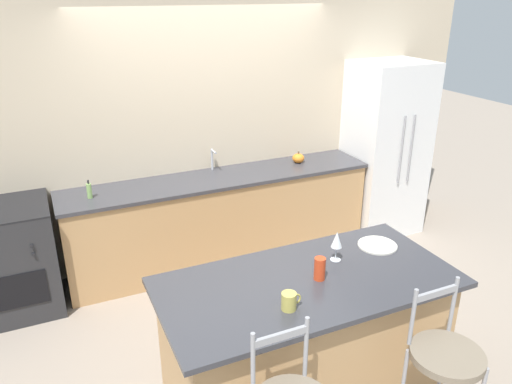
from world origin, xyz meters
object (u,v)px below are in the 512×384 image
object	(u,v)px
bar_stool_far	(443,372)
dinner_plate	(377,245)
wine_glass	(337,240)
soap_bottle	(89,191)
oven_range	(8,260)
coffee_mug	(289,301)
tumbler_cup	(320,269)
pumpkin_decoration	(298,158)
refrigerator	(385,149)

from	to	relation	value
bar_stool_far	dinner_plate	distance (m)	0.98
wine_glass	soap_bottle	distance (m)	2.29
oven_range	bar_stool_far	xyz separation A→B (m)	(2.29, -2.68, 0.14)
dinner_plate	soap_bottle	bearing A→B (deg)	134.04
bar_stool_far	coffee_mug	distance (m)	0.96
coffee_mug	tumbler_cup	world-z (taller)	tumbler_cup
oven_range	pumpkin_decoration	world-z (taller)	pumpkin_decoration
bar_stool_far	tumbler_cup	distance (m)	0.90
wine_glass	refrigerator	bearing A→B (deg)	45.04
dinner_plate	soap_bottle	size ratio (longest dim) A/B	1.65
coffee_mug	tumbler_cup	bearing A→B (deg)	32.07
refrigerator	soap_bottle	xyz separation A→B (m)	(-3.19, 0.01, 0.03)
oven_range	wine_glass	size ratio (longest dim) A/B	4.62
bar_stool_far	tumbler_cup	bearing A→B (deg)	120.61
coffee_mug	dinner_plate	bearing A→B (deg)	23.58
dinner_plate	wine_glass	distance (m)	0.40
coffee_mug	soap_bottle	xyz separation A→B (m)	(-0.82, 2.20, -0.00)
bar_stool_far	oven_range	bearing A→B (deg)	130.47
dinner_plate	wine_glass	world-z (taller)	wine_glass
oven_range	bar_stool_far	bearing A→B (deg)	-49.53
oven_range	dinner_plate	world-z (taller)	oven_range
tumbler_cup	pumpkin_decoration	distance (m)	2.31
coffee_mug	oven_range	bearing A→B (deg)	125.45
bar_stool_far	tumbler_cup	size ratio (longest dim) A/B	7.60
refrigerator	bar_stool_far	distance (m)	3.17
tumbler_cup	soap_bottle	distance (m)	2.30
coffee_mug	soap_bottle	distance (m)	2.35
dinner_plate	tumbler_cup	bearing A→B (deg)	-161.49
refrigerator	dinner_plate	world-z (taller)	refrigerator
oven_range	refrigerator	bearing A→B (deg)	0.10
oven_range	bar_stool_far	size ratio (longest dim) A/B	0.85
oven_range	dinner_plate	size ratio (longest dim) A/B	3.51
oven_range	wine_glass	distance (m)	2.85
refrigerator	pumpkin_decoration	size ratio (longest dim) A/B	15.27
oven_range	pumpkin_decoration	xyz separation A→B (m)	(2.87, 0.10, 0.49)
refrigerator	dinner_plate	xyz separation A→B (m)	(-1.45, -1.79, -0.01)
dinner_plate	pumpkin_decoration	distance (m)	1.93
tumbler_cup	refrigerator	bearing A→B (deg)	44.14
wine_glass	coffee_mug	bearing A→B (deg)	-146.42
tumbler_cup	dinner_plate	bearing A→B (deg)	18.51
wine_glass	pumpkin_decoration	bearing A→B (deg)	68.08
bar_stool_far	dinner_plate	xyz separation A→B (m)	(0.19, 0.90, 0.33)
soap_bottle	bar_stool_far	bearing A→B (deg)	-60.08
oven_range	tumbler_cup	world-z (taller)	tumbler_cup
refrigerator	coffee_mug	xyz separation A→B (m)	(-2.37, -2.19, 0.03)
wine_glass	tumbler_cup	size ratio (longest dim) A/B	1.41
dinner_plate	soap_bottle	world-z (taller)	soap_bottle
tumbler_cup	pumpkin_decoration	bearing A→B (deg)	64.42
bar_stool_far	soap_bottle	size ratio (longest dim) A/B	6.75
refrigerator	dinner_plate	distance (m)	2.31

